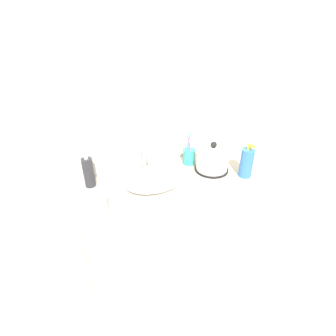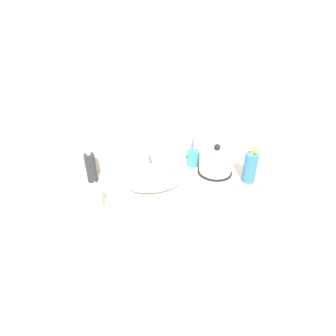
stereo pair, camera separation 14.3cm
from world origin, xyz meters
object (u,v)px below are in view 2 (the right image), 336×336
(faucet, at_px, (148,156))
(electric_kettle, at_px, (216,162))
(lotion_bottle, at_px, (250,167))
(toothbrush_cup, at_px, (193,158))
(shampoo_bottle, at_px, (97,199))
(mouthwash_bottle, at_px, (91,167))

(faucet, xyz_separation_m, electric_kettle, (0.37, -0.14, -0.04))
(faucet, relative_size, lotion_bottle, 0.96)
(toothbrush_cup, bearing_deg, faucet, 178.58)
(lotion_bottle, relative_size, shampoo_bottle, 1.23)
(lotion_bottle, bearing_deg, faucet, 151.18)
(electric_kettle, xyz_separation_m, toothbrush_cup, (-0.08, 0.13, -0.02))
(shampoo_bottle, bearing_deg, lotion_bottle, -0.89)
(shampoo_bottle, height_order, mouthwash_bottle, mouthwash_bottle)
(shampoo_bottle, distance_m, mouthwash_bottle, 0.28)
(faucet, distance_m, mouthwash_bottle, 0.33)
(shampoo_bottle, relative_size, mouthwash_bottle, 0.79)
(toothbrush_cup, relative_size, lotion_bottle, 1.01)
(faucet, relative_size, shampoo_bottle, 1.17)
(faucet, height_order, mouthwash_bottle, mouthwash_bottle)
(electric_kettle, xyz_separation_m, lotion_bottle, (0.14, -0.14, 0.02))
(lotion_bottle, distance_m, shampoo_bottle, 0.84)
(toothbrush_cup, relative_size, mouthwash_bottle, 0.99)
(lotion_bottle, distance_m, mouthwash_bottle, 0.89)
(faucet, bearing_deg, electric_kettle, -20.52)
(mouthwash_bottle, bearing_deg, lotion_bottle, -19.37)
(mouthwash_bottle, bearing_deg, shampoo_bottle, -89.77)
(faucet, bearing_deg, lotion_bottle, -28.82)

